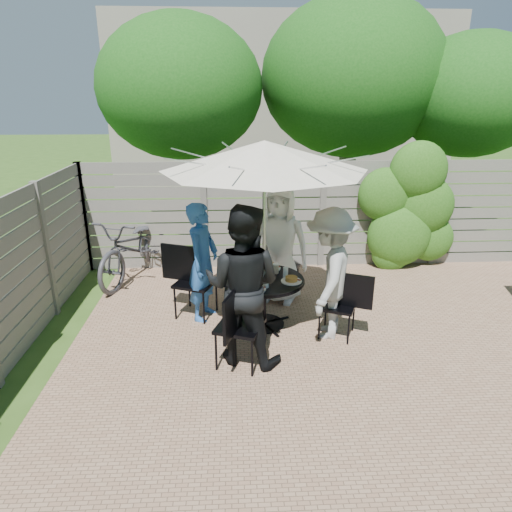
{
  "coord_description": "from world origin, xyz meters",
  "views": [
    {
      "loc": [
        -1.5,
        -4.48,
        2.9
      ],
      "look_at": [
        -1.23,
        1.05,
        0.9
      ],
      "focal_mm": 32.0,
      "sensor_mm": 36.0,
      "label": 1
    }
  ],
  "objects_px": {
    "patio_table": "(264,293)",
    "coffee_cup": "(276,269)",
    "person_right": "(330,275)",
    "glass_right": "(286,273)",
    "chair_back": "(281,279)",
    "plate_front": "(255,288)",
    "bicycle": "(135,247)",
    "chair_front": "(239,342)",
    "person_front": "(243,286)",
    "plate_back": "(271,267)",
    "chair_left": "(195,296)",
    "chair_right": "(338,318)",
    "glass_back": "(261,265)",
    "plate_right": "(291,280)",
    "plate_left": "(237,274)",
    "umbrella": "(264,156)",
    "syrup_jug": "(260,271)",
    "person_left": "(203,262)",
    "person_back": "(280,244)",
    "glass_front": "(266,282)"
  },
  "relations": [
    {
      "from": "person_front",
      "to": "syrup_jug",
      "type": "relative_size",
      "value": 11.43
    },
    {
      "from": "chair_right",
      "to": "umbrella",
      "type": "bearing_deg",
      "value": 3.97
    },
    {
      "from": "umbrella",
      "to": "glass_back",
      "type": "height_order",
      "value": "umbrella"
    },
    {
      "from": "patio_table",
      "to": "chair_back",
      "type": "xyz_separation_m",
      "value": [
        0.33,
        0.91,
        -0.19
      ]
    },
    {
      "from": "person_back",
      "to": "plate_right",
      "type": "bearing_deg",
      "value": -66.55
    },
    {
      "from": "chair_back",
      "to": "glass_back",
      "type": "height_order",
      "value": "chair_back"
    },
    {
      "from": "glass_right",
      "to": "person_right",
      "type": "bearing_deg",
      "value": -30.09
    },
    {
      "from": "chair_left",
      "to": "chair_right",
      "type": "bearing_deg",
      "value": 1.95
    },
    {
      "from": "chair_back",
      "to": "plate_back",
      "type": "height_order",
      "value": "chair_back"
    },
    {
      "from": "plate_left",
      "to": "person_right",
      "type": "bearing_deg",
      "value": -19.67
    },
    {
      "from": "plate_left",
      "to": "coffee_cup",
      "type": "height_order",
      "value": "coffee_cup"
    },
    {
      "from": "syrup_jug",
      "to": "person_front",
      "type": "bearing_deg",
      "value": -105.77
    },
    {
      "from": "syrup_jug",
      "to": "coffee_cup",
      "type": "bearing_deg",
      "value": 27.07
    },
    {
      "from": "bicycle",
      "to": "chair_left",
      "type": "bearing_deg",
      "value": -34.72
    },
    {
      "from": "chair_left",
      "to": "plate_back",
      "type": "distance_m",
      "value": 1.1
    },
    {
      "from": "chair_front",
      "to": "glass_back",
      "type": "xyz_separation_m",
      "value": [
        0.31,
        1.19,
        0.44
      ]
    },
    {
      "from": "chair_right",
      "to": "plate_front",
      "type": "xyz_separation_m",
      "value": [
        -1.03,
        -0.01,
        0.44
      ]
    },
    {
      "from": "chair_back",
      "to": "bicycle",
      "type": "height_order",
      "value": "bicycle"
    },
    {
      "from": "glass_back",
      "to": "bicycle",
      "type": "relative_size",
      "value": 0.07
    },
    {
      "from": "chair_front",
      "to": "person_front",
      "type": "distance_m",
      "value": 0.63
    },
    {
      "from": "person_front",
      "to": "chair_back",
      "type": "bearing_deg",
      "value": -90.06
    },
    {
      "from": "person_back",
      "to": "bicycle",
      "type": "distance_m",
      "value": 2.48
    },
    {
      "from": "patio_table",
      "to": "person_left",
      "type": "xyz_separation_m",
      "value": [
        -0.78,
        0.28,
        0.33
      ]
    },
    {
      "from": "umbrella",
      "to": "syrup_jug",
      "type": "xyz_separation_m",
      "value": [
        -0.04,
        0.07,
        -1.45
      ]
    },
    {
      "from": "person_back",
      "to": "plate_back",
      "type": "distance_m",
      "value": 0.5
    },
    {
      "from": "chair_back",
      "to": "plate_back",
      "type": "bearing_deg",
      "value": 6.65
    },
    {
      "from": "chair_left",
      "to": "syrup_jug",
      "type": "bearing_deg",
      "value": 5.11
    },
    {
      "from": "plate_front",
      "to": "plate_left",
      "type": "bearing_deg",
      "value": 115.33
    },
    {
      "from": "plate_left",
      "to": "glass_back",
      "type": "xyz_separation_m",
      "value": [
        0.33,
        0.16,
        0.05
      ]
    },
    {
      "from": "patio_table",
      "to": "chair_front",
      "type": "bearing_deg",
      "value": -109.67
    },
    {
      "from": "umbrella",
      "to": "glass_front",
      "type": "height_order",
      "value": "umbrella"
    },
    {
      "from": "plate_left",
      "to": "bicycle",
      "type": "bearing_deg",
      "value": 135.14
    },
    {
      "from": "glass_back",
      "to": "glass_front",
      "type": "relative_size",
      "value": 1.0
    },
    {
      "from": "person_right",
      "to": "glass_right",
      "type": "bearing_deg",
      "value": -100.42
    },
    {
      "from": "plate_right",
      "to": "plate_left",
      "type": "bearing_deg",
      "value": 160.33
    },
    {
      "from": "umbrella",
      "to": "person_right",
      "type": "relative_size",
      "value": 1.91
    },
    {
      "from": "plate_front",
      "to": "bicycle",
      "type": "height_order",
      "value": "bicycle"
    },
    {
      "from": "patio_table",
      "to": "coffee_cup",
      "type": "distance_m",
      "value": 0.36
    },
    {
      "from": "person_left",
      "to": "glass_front",
      "type": "xyz_separation_m",
      "value": [
        0.79,
        -0.56,
        -0.06
      ]
    },
    {
      "from": "person_back",
      "to": "bicycle",
      "type": "bearing_deg",
      "value": 176.41
    },
    {
      "from": "plate_back",
      "to": "chair_left",
      "type": "bearing_deg",
      "value": -179.28
    },
    {
      "from": "plate_front",
      "to": "plate_right",
      "type": "distance_m",
      "value": 0.51
    },
    {
      "from": "person_front",
      "to": "plate_left",
      "type": "distance_m",
      "value": 0.93
    },
    {
      "from": "person_left",
      "to": "chair_front",
      "type": "distance_m",
      "value": 1.37
    },
    {
      "from": "patio_table",
      "to": "bicycle",
      "type": "height_order",
      "value": "bicycle"
    },
    {
      "from": "plate_back",
      "to": "coffee_cup",
      "type": "height_order",
      "value": "coffee_cup"
    },
    {
      "from": "plate_right",
      "to": "glass_right",
      "type": "xyz_separation_m",
      "value": [
        -0.06,
        0.13,
        0.05
      ]
    },
    {
      "from": "chair_left",
      "to": "chair_right",
      "type": "distance_m",
      "value": 1.93
    },
    {
      "from": "chair_left",
      "to": "chair_right",
      "type": "height_order",
      "value": "chair_left"
    },
    {
      "from": "chair_back",
      "to": "coffee_cup",
      "type": "height_order",
      "value": "chair_back"
    }
  ]
}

